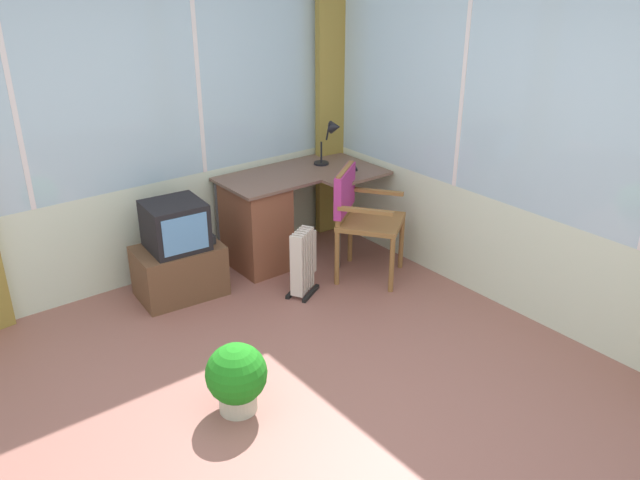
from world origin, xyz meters
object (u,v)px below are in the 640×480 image
at_px(wooden_armchair, 357,208).
at_px(space_heater, 304,261).
at_px(tv_remote, 353,167).
at_px(tv_on_stand, 178,255).
at_px(potted_plant, 237,377).
at_px(desk_lamp, 332,135).
at_px(desk, 261,220).

height_order(wooden_armchair, space_heater, wooden_armchair).
relative_size(tv_remote, tv_on_stand, 0.20).
distance_m(tv_on_stand, potted_plant, 1.52).
height_order(desk_lamp, potted_plant, desk_lamp).
xyz_separation_m(desk_lamp, potted_plant, (-1.91, -1.51, -0.77)).
height_order(desk_lamp, space_heater, desk_lamp).
bearing_deg(wooden_armchair, desk, 128.38).
height_order(tv_remote, wooden_armchair, wooden_armchair).
xyz_separation_m(wooden_armchair, tv_on_stand, (-1.30, 0.57, -0.25)).
relative_size(desk, potted_plant, 3.04).
bearing_deg(tv_remote, desk, -167.16).
relative_size(tv_remote, space_heater, 0.28).
distance_m(desk_lamp, wooden_armchair, 0.78).
bearing_deg(wooden_armchair, potted_plant, -151.90).
height_order(desk, tv_remote, tv_remote).
bearing_deg(desk, wooden_armchair, -51.62).
distance_m(space_heater, potted_plant, 1.46).
xyz_separation_m(tv_remote, space_heater, (-0.82, -0.39, -0.49)).
height_order(wooden_armchair, potted_plant, wooden_armchair).
xyz_separation_m(tv_remote, potted_plant, (-1.98, -1.29, -0.53)).
bearing_deg(potted_plant, tv_on_stand, 75.56).
bearing_deg(space_heater, desk_lamp, 38.58).
relative_size(wooden_armchair, tv_on_stand, 1.18).
bearing_deg(space_heater, tv_remote, 25.48).
bearing_deg(potted_plant, wooden_armchair, 28.10).
xyz_separation_m(wooden_armchair, space_heater, (-0.52, 0.01, -0.32)).
bearing_deg(potted_plant, desk_lamp, 38.28).
distance_m(wooden_armchair, potted_plant, 1.93).
bearing_deg(tv_on_stand, wooden_armchair, -23.73).
bearing_deg(tv_remote, wooden_armchair, -97.96).
height_order(tv_on_stand, space_heater, tv_on_stand).
distance_m(desk, wooden_armchair, 0.83).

